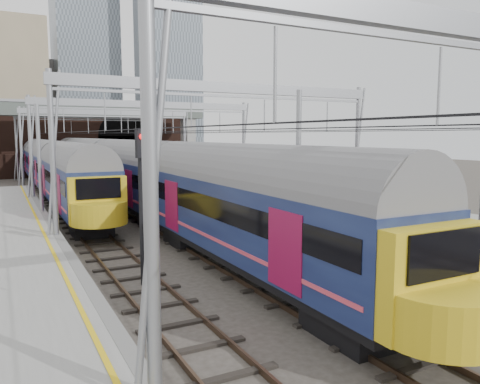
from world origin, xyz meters
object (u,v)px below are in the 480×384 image
train_main (107,168)px  signal_near_centre (317,195)px  signal_near_left (142,189)px  train_second (48,165)px

train_main → signal_near_centre: (2.46, -26.09, 0.47)m
signal_near_left → signal_near_centre: (6.32, -1.58, -0.39)m
train_second → signal_near_left: bearing=-89.7°
train_main → signal_near_centre: train_main is taller
train_main → signal_near_centre: bearing=-84.6°
train_main → signal_near_left: signal_near_left is taller
train_main → signal_near_left: (-3.86, -24.51, 0.86)m
train_second → signal_near_left: signal_near_left is taller
train_main → signal_near_left: 24.83m
train_main → signal_near_centre: size_ratio=14.08×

